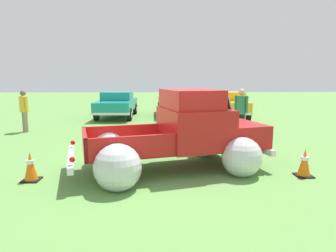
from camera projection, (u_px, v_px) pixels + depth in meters
ground_plane at (169, 169)px, 7.12m from camera, size 80.00×80.00×0.00m
vintage_pickup_truck at (184, 138)px, 7.11m from camera, size 4.96×3.65×1.96m
show_car_0 at (117, 103)px, 16.58m from camera, size 2.00×4.59×1.43m
show_car_1 at (173, 102)px, 17.39m from camera, size 1.87×4.32×1.43m
show_car_2 at (230, 104)px, 16.47m from camera, size 2.34×4.35×1.43m
spectator_0 at (24, 108)px, 11.92m from camera, size 0.48×0.48×1.71m
spectator_1 at (241, 110)px, 10.78m from camera, size 0.48×0.48×1.81m
lane_cone_0 at (304, 163)px, 6.56m from camera, size 0.36×0.36×0.63m
lane_cone_1 at (31, 167)px, 6.28m from camera, size 0.36×0.36×0.63m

